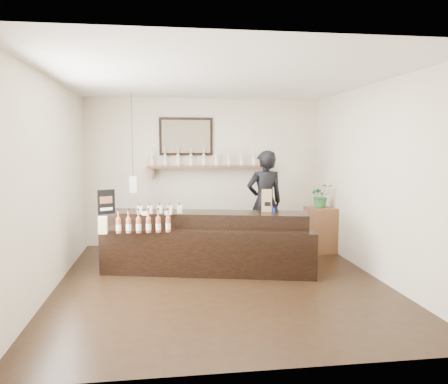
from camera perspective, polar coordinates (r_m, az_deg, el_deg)
name	(u,v)px	position (r m, az deg, el deg)	size (l,w,h in m)	color
ground	(221,281)	(6.30, -0.42, -11.54)	(5.00, 5.00, 0.00)	black
room_shell	(221,160)	(6.00, -0.43, 4.15)	(5.00, 5.00, 5.00)	beige
back_wall_decor	(196,153)	(8.35, -3.61, 5.06)	(2.66, 0.96, 1.69)	brown
counter	(205,243)	(6.73, -2.56, -6.72)	(3.21, 1.55, 1.04)	black
promo_sign	(106,202)	(6.74, -15.12, -1.27)	(0.24, 0.14, 0.37)	black
paper_bag	(267,200)	(6.83, 5.61, -1.11)	(0.18, 0.16, 0.34)	olive
tape_dispenser	(271,209)	(6.83, 6.19, -2.22)	(0.12, 0.07, 0.10)	#1B2CC0
side_cabinet	(320,230)	(8.07, 12.46, -4.81)	(0.50, 0.62, 0.80)	brown
potted_plant	(321,196)	(7.98, 12.56, -0.47)	(0.38, 0.33, 0.43)	#2B6B31
shopkeeper	(265,195)	(7.75, 5.34, -0.43)	(0.75, 0.49, 2.06)	black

